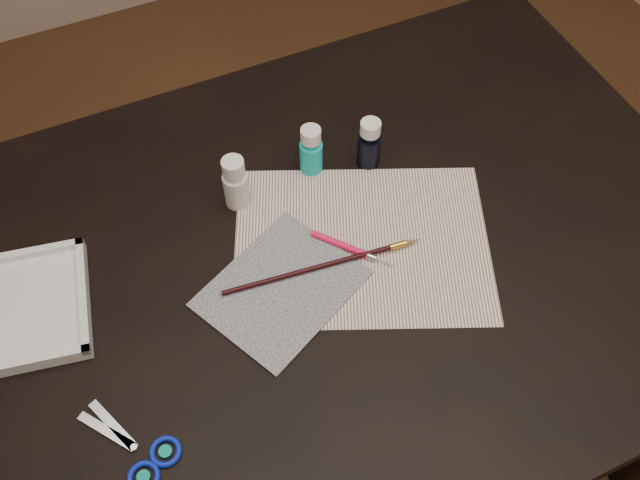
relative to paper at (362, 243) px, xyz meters
name	(u,v)px	position (x,y,z in m)	size (l,w,h in m)	color
ground	(320,431)	(-0.07, 0.00, -0.76)	(3.50, 3.50, 0.02)	#422614
table	(320,363)	(-0.07, 0.00, -0.38)	(1.30, 0.90, 0.75)	black
paper	(362,243)	(0.00, 0.00, 0.00)	(0.40, 0.30, 0.00)	white
canvas	(281,288)	(-0.15, -0.02, 0.00)	(0.22, 0.18, 0.00)	black
paint_bottle_white	(235,182)	(-0.15, 0.16, 0.05)	(0.04, 0.04, 0.10)	silver
paint_bottle_cyan	(311,150)	(-0.01, 0.17, 0.05)	(0.04, 0.04, 0.09)	#12BEBF
paint_bottle_navy	(369,143)	(0.08, 0.15, 0.05)	(0.04, 0.04, 0.09)	black
paintbrush	(324,265)	(-0.07, -0.02, 0.01)	(0.32, 0.01, 0.01)	black
craft_knife	(353,250)	(-0.02, -0.01, 0.01)	(0.14, 0.01, 0.01)	#EC164C
scissors	(123,445)	(-0.43, -0.16, 0.00)	(0.17, 0.08, 0.01)	silver
palette_tray	(19,309)	(-0.51, 0.10, 0.01)	(0.20, 0.20, 0.02)	white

